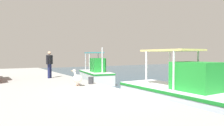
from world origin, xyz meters
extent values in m
cube|color=white|center=(-7.94, 2.54, 0.48)|extent=(4.76, 2.36, 0.96)
cube|color=#1E8C2D|center=(-7.94, 2.54, 0.88)|extent=(4.81, 2.40, 0.12)
cube|color=#1E8C2D|center=(-7.38, 2.45, 1.51)|extent=(1.42, 1.18, 1.10)
cylinder|color=silver|center=(-9.05, 2.15, 1.71)|extent=(0.08, 0.08, 1.50)
cylinder|color=silver|center=(-8.86, 3.28, 1.71)|extent=(0.08, 0.08, 1.50)
cylinder|color=silver|center=(-7.83, 1.95, 1.71)|extent=(0.08, 0.08, 1.50)
cylinder|color=silver|center=(-7.65, 3.08, 1.71)|extent=(0.08, 0.08, 1.50)
cube|color=teal|center=(-8.35, 2.61, 2.50)|extent=(2.02, 1.49, 0.08)
cylinder|color=silver|center=(-6.26, 2.27, 1.92)|extent=(0.10, 0.10, 1.92)
torus|color=orange|center=(-7.38, 3.00, 1.51)|extent=(0.55, 0.19, 0.54)
cube|color=white|center=(1.38, 1.96, 0.46)|extent=(6.06, 2.19, 0.91)
cube|color=#1E8C2D|center=(1.38, 1.96, 0.83)|extent=(6.10, 2.23, 0.12)
cube|color=#1E8C2D|center=(2.13, 1.96, 1.48)|extent=(1.70, 1.30, 1.14)
cylinder|color=silver|center=(0.02, 1.20, 1.70)|extent=(0.08, 0.08, 1.58)
cylinder|color=silver|center=(0.01, 2.70, 1.70)|extent=(0.08, 0.08, 1.58)
cylinder|color=silver|center=(1.66, 1.21, 1.70)|extent=(0.08, 0.08, 1.58)
cylinder|color=silver|center=(1.65, 2.71, 1.70)|extent=(0.08, 0.08, 1.58)
cube|color=#D8CC72|center=(0.83, 1.95, 2.53)|extent=(2.46, 1.60, 0.08)
torus|color=orange|center=(2.13, 2.67, 1.48)|extent=(0.54, 0.10, 0.54)
cylinder|color=tan|center=(-2.08, -1.29, 0.91)|extent=(0.04, 0.04, 0.22)
cylinder|color=tan|center=(-2.06, -1.40, 0.91)|extent=(0.04, 0.04, 0.22)
ellipsoid|color=white|center=(-2.12, -1.35, 1.16)|extent=(0.69, 0.44, 0.40)
ellipsoid|color=silver|center=(-2.07, -1.34, 1.22)|extent=(0.61, 0.47, 0.28)
cylinder|color=white|center=(-2.30, -1.39, 1.38)|extent=(0.21, 0.13, 0.27)
sphere|color=white|center=(-2.38, -1.41, 1.54)|extent=(0.19, 0.19, 0.16)
cone|color=#F2B272|center=(-2.58, -1.45, 1.52)|extent=(0.31, 0.13, 0.07)
cylinder|color=#1E234C|center=(-6.29, -1.67, 1.26)|extent=(0.16, 0.16, 0.92)
cylinder|color=#1E234C|center=(-6.44, -1.54, 1.26)|extent=(0.16, 0.16, 0.92)
cube|color=black|center=(-6.37, -1.61, 2.02)|extent=(0.49, 0.48, 0.60)
cylinder|color=black|center=(-6.16, -1.79, 2.00)|extent=(0.10, 0.10, 0.57)
cylinder|color=black|center=(-6.57, -1.42, 2.00)|extent=(0.10, 0.10, 0.57)
sphere|color=tan|center=(-6.37, -1.61, 2.44)|extent=(0.22, 0.22, 0.22)
cylinder|color=#333338|center=(-2.47, -0.45, 0.98)|extent=(0.28, 0.28, 0.36)
camera|label=1|loc=(7.42, -5.11, 2.34)|focal=33.35mm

